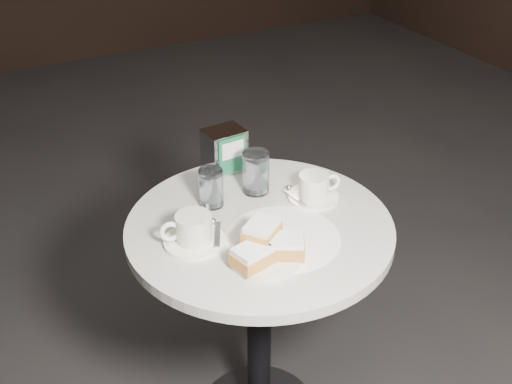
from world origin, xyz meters
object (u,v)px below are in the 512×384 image
object	(u,v)px
coffee_cup_left	(193,231)
water_glass_right	(256,173)
beignet_plate	(266,248)
coffee_cup_right	(314,188)
water_glass_left	(211,188)
napkin_dispenser	(225,150)
cafe_table	(259,282)

from	to	relation	value
coffee_cup_left	water_glass_right	size ratio (longest dim) A/B	1.51
beignet_plate	coffee_cup_right	bearing A→B (deg)	35.95
beignet_plate	water_glass_right	size ratio (longest dim) A/B	1.63
coffee_cup_left	water_glass_left	size ratio (longest dim) A/B	1.71
water_glass_left	napkin_dispenser	distance (m)	0.19
cafe_table	coffee_cup_left	xyz separation A→B (m)	(-0.18, 0.00, 0.23)
beignet_plate	water_glass_left	world-z (taller)	water_glass_left
coffee_cup_right	water_glass_right	world-z (taller)	water_glass_right
coffee_cup_right	water_glass_left	size ratio (longest dim) A/B	1.53
coffee_cup_right	water_glass_right	xyz separation A→B (m)	(-0.12, 0.11, 0.03)
cafe_table	beignet_plate	xyz separation A→B (m)	(-0.06, -0.14, 0.23)
beignet_plate	water_glass_left	size ratio (longest dim) A/B	1.85
water_glass_left	water_glass_right	size ratio (longest dim) A/B	0.88
beignet_plate	napkin_dispenser	xyz separation A→B (m)	(0.10, 0.44, 0.03)
coffee_cup_right	water_glass_left	distance (m)	0.28
coffee_cup_left	coffee_cup_right	world-z (taller)	coffee_cup_left
water_glass_right	water_glass_left	bearing A→B (deg)	-177.11
beignet_plate	coffee_cup_left	xyz separation A→B (m)	(-0.13, 0.14, 0.00)
water_glass_right	napkin_dispenser	world-z (taller)	napkin_dispenser
water_glass_right	napkin_dispenser	xyz separation A→B (m)	(-0.03, 0.15, 0.01)
coffee_cup_left	napkin_dispenser	bearing A→B (deg)	64.05
cafe_table	coffee_cup_right	size ratio (longest dim) A/B	4.56
water_glass_right	beignet_plate	bearing A→B (deg)	-113.19
coffee_cup_left	water_glass_left	world-z (taller)	water_glass_left
cafe_table	water_glass_left	xyz separation A→B (m)	(-0.07, 0.14, 0.25)
beignet_plate	water_glass_left	bearing A→B (deg)	93.17
coffee_cup_left	water_glass_right	distance (m)	0.29
water_glass_right	coffee_cup_left	bearing A→B (deg)	-149.62
coffee_cup_left	coffee_cup_right	size ratio (longest dim) A/B	1.12
cafe_table	coffee_cup_left	world-z (taller)	coffee_cup_left
beignet_plate	coffee_cup_right	xyz separation A→B (m)	(0.25, 0.18, -0.00)
coffee_cup_right	water_glass_left	xyz separation A→B (m)	(-0.26, 0.10, 0.02)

